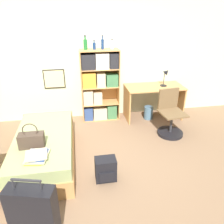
{
  "coord_description": "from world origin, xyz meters",
  "views": [
    {
      "loc": [
        -0.07,
        -3.14,
        2.36
      ],
      "look_at": [
        0.49,
        0.18,
        0.75
      ],
      "focal_mm": 35.0,
      "sensor_mm": 36.0,
      "label": 1
    }
  ],
  "objects_px": {
    "bottle_blue": "(112,45)",
    "backpack": "(106,169)",
    "suitcase": "(33,214)",
    "bottle_clear": "(103,44)",
    "bottle_green": "(85,44)",
    "desk_lamp": "(166,75)",
    "waste_bin": "(148,113)",
    "desk_chair": "(170,121)",
    "bed": "(45,148)",
    "bottle_brown": "(94,46)",
    "bookcase": "(99,86)",
    "book_stack_on_bed": "(37,156)",
    "desk": "(154,96)",
    "handbag": "(32,140)"
  },
  "relations": [
    {
      "from": "bottle_brown",
      "to": "bottle_blue",
      "type": "distance_m",
      "value": 0.37
    },
    {
      "from": "bottle_brown",
      "to": "desk_chair",
      "type": "bearing_deg",
      "value": -33.76
    },
    {
      "from": "bed",
      "to": "bottle_brown",
      "type": "height_order",
      "value": "bottle_brown"
    },
    {
      "from": "bottle_green",
      "to": "bottle_blue",
      "type": "distance_m",
      "value": 0.55
    },
    {
      "from": "desk",
      "to": "waste_bin",
      "type": "bearing_deg",
      "value": -152.31
    },
    {
      "from": "desk_lamp",
      "to": "bottle_brown",
      "type": "bearing_deg",
      "value": 173.94
    },
    {
      "from": "suitcase",
      "to": "bottle_clear",
      "type": "bearing_deg",
      "value": 68.21
    },
    {
      "from": "handbag",
      "to": "waste_bin",
      "type": "xyz_separation_m",
      "value": [
        2.32,
        1.51,
        -0.46
      ]
    },
    {
      "from": "book_stack_on_bed",
      "to": "waste_bin",
      "type": "distance_m",
      "value": 2.88
    },
    {
      "from": "waste_bin",
      "to": "bed",
      "type": "bearing_deg",
      "value": -151.01
    },
    {
      "from": "bed",
      "to": "desk_chair",
      "type": "xyz_separation_m",
      "value": [
        2.42,
        0.51,
        0.05
      ]
    },
    {
      "from": "handbag",
      "to": "bookcase",
      "type": "distance_m",
      "value": 2.09
    },
    {
      "from": "suitcase",
      "to": "bottle_green",
      "type": "xyz_separation_m",
      "value": [
        0.79,
        2.86,
        1.34
      ]
    },
    {
      "from": "desk_chair",
      "to": "waste_bin",
      "type": "distance_m",
      "value": 0.76
    },
    {
      "from": "suitcase",
      "to": "bottle_blue",
      "type": "bearing_deg",
      "value": 64.89
    },
    {
      "from": "bookcase",
      "to": "backpack",
      "type": "height_order",
      "value": "bookcase"
    },
    {
      "from": "desk_lamp",
      "to": "waste_bin",
      "type": "bearing_deg",
      "value": -169.45
    },
    {
      "from": "bottle_green",
      "to": "bottle_clear",
      "type": "bearing_deg",
      "value": 0.54
    },
    {
      "from": "bottle_brown",
      "to": "bottle_blue",
      "type": "height_order",
      "value": "bottle_blue"
    },
    {
      "from": "handbag",
      "to": "desk_chair",
      "type": "bearing_deg",
      "value": 17.47
    },
    {
      "from": "bottle_green",
      "to": "desk_lamp",
      "type": "height_order",
      "value": "bottle_green"
    },
    {
      "from": "waste_bin",
      "to": "backpack",
      "type": "bearing_deg",
      "value": -124.64
    },
    {
      "from": "bed",
      "to": "waste_bin",
      "type": "xyz_separation_m",
      "value": [
        2.2,
        1.22,
        -0.09
      ]
    },
    {
      "from": "bottle_blue",
      "to": "backpack",
      "type": "xyz_separation_m",
      "value": [
        -0.45,
        -2.07,
        -1.48
      ]
    },
    {
      "from": "suitcase",
      "to": "bottle_clear",
      "type": "height_order",
      "value": "bottle_clear"
    },
    {
      "from": "bottle_brown",
      "to": "suitcase",
      "type": "bearing_deg",
      "value": -108.76
    },
    {
      "from": "bookcase",
      "to": "bottle_green",
      "type": "distance_m",
      "value": 0.93
    },
    {
      "from": "bed",
      "to": "bookcase",
      "type": "relative_size",
      "value": 1.14
    },
    {
      "from": "suitcase",
      "to": "bottle_green",
      "type": "bearing_deg",
      "value": 74.5
    },
    {
      "from": "bookcase",
      "to": "desk_chair",
      "type": "bearing_deg",
      "value": -34.16
    },
    {
      "from": "desk",
      "to": "desk_lamp",
      "type": "distance_m",
      "value": 0.54
    },
    {
      "from": "desk_lamp",
      "to": "waste_bin",
      "type": "distance_m",
      "value": 0.95
    },
    {
      "from": "bottle_green",
      "to": "bookcase",
      "type": "bearing_deg",
      "value": -7.05
    },
    {
      "from": "bottle_blue",
      "to": "book_stack_on_bed",
      "type": "bearing_deg",
      "value": -124.23
    },
    {
      "from": "bottle_clear",
      "to": "backpack",
      "type": "height_order",
      "value": "bottle_clear"
    },
    {
      "from": "book_stack_on_bed",
      "to": "suitcase",
      "type": "bearing_deg",
      "value": -86.48
    },
    {
      "from": "book_stack_on_bed",
      "to": "suitcase",
      "type": "distance_m",
      "value": 0.84
    },
    {
      "from": "bottle_clear",
      "to": "bottle_green",
      "type": "bearing_deg",
      "value": -179.46
    },
    {
      "from": "book_stack_on_bed",
      "to": "backpack",
      "type": "xyz_separation_m",
      "value": [
        0.95,
        -0.03,
        -0.35
      ]
    },
    {
      "from": "bookcase",
      "to": "suitcase",
      "type": "bearing_deg",
      "value": -110.2
    },
    {
      "from": "handbag",
      "to": "desk",
      "type": "xyz_separation_m",
      "value": [
        2.44,
        1.57,
        -0.07
      ]
    },
    {
      "from": "bottle_brown",
      "to": "bed",
      "type": "bearing_deg",
      "value": -124.81
    },
    {
      "from": "bookcase",
      "to": "backpack",
      "type": "relative_size",
      "value": 4.31
    },
    {
      "from": "backpack",
      "to": "waste_bin",
      "type": "bearing_deg",
      "value": 55.36
    },
    {
      "from": "suitcase",
      "to": "backpack",
      "type": "relative_size",
      "value": 2.29
    },
    {
      "from": "book_stack_on_bed",
      "to": "desk_lamp",
      "type": "bearing_deg",
      "value": 36.03
    },
    {
      "from": "bookcase",
      "to": "handbag",
      "type": "bearing_deg",
      "value": -124.93
    },
    {
      "from": "bookcase",
      "to": "bottle_clear",
      "type": "bearing_deg",
      "value": 18.16
    },
    {
      "from": "bottle_clear",
      "to": "backpack",
      "type": "bearing_deg",
      "value": -96.8
    },
    {
      "from": "bottle_clear",
      "to": "bottle_blue",
      "type": "height_order",
      "value": "bottle_clear"
    }
  ]
}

